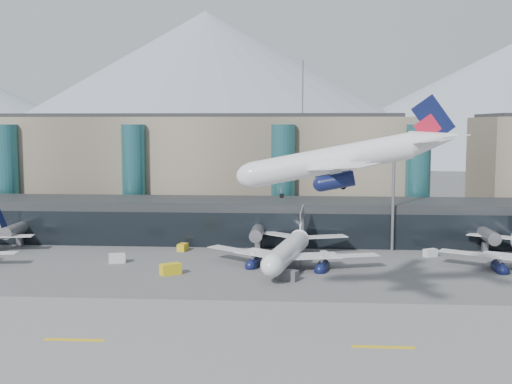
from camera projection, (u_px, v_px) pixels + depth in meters
ground at (237, 310)px, 97.38m from camera, size 900.00×900.00×0.00m
runway_strip at (226, 344)px, 82.50m from camera, size 400.00×40.00×0.04m
runway_markings at (226, 343)px, 82.50m from camera, size 128.00×1.00×0.02m
concourse at (260, 221)px, 154.12m from camera, size 170.00×27.00×10.00m
terminal_main at (182, 168)px, 186.71m from camera, size 130.00×30.00×31.00m
teal_towers at (208, 177)px, 170.32m from camera, size 116.40×19.40×46.00m
mountain_ridge at (309, 99)px, 468.41m from camera, size 910.00×400.00×110.00m
lightmast_mid at (393, 186)px, 141.44m from camera, size 3.00×1.20×25.60m
hero_jet at (353, 151)px, 89.37m from camera, size 31.79×32.59×10.50m
jet_parked_mid at (291, 242)px, 128.53m from camera, size 36.24×36.82×11.87m
veh_a at (117, 258)px, 130.42m from camera, size 3.70×2.76×1.85m
veh_b at (183, 247)px, 142.69m from camera, size 2.22×3.07×1.61m
veh_c at (288, 275)px, 115.62m from camera, size 3.94×3.10×1.94m
veh_d at (430, 253)px, 136.50m from camera, size 3.24×2.67×1.63m
veh_g at (324, 254)px, 136.00m from camera, size 1.84×2.40×1.24m
veh_h at (171, 269)px, 120.23m from camera, size 4.24×3.78×2.09m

